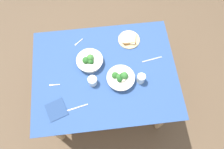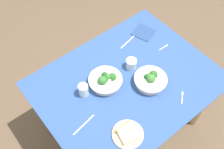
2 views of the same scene
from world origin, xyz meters
TOP-DOWN VIEW (x-y plane):
  - ground_plane at (0.00, 0.00)m, footprint 6.00×6.00m
  - dining_table at (0.00, 0.00)m, footprint 1.33×1.03m
  - broccoli_bowl_far at (-0.13, 0.12)m, footprint 0.25×0.25m
  - broccoli_bowl_near at (0.14, -0.09)m, footprint 0.25×0.25m
  - bread_side_plate at (0.27, 0.33)m, footprint 0.21×0.21m
  - water_glass_center at (0.31, -0.12)m, footprint 0.07×0.07m
  - water_glass_side at (-0.12, -0.09)m, footprint 0.08×0.08m
  - fork_by_far_bowl at (-0.46, -0.07)m, footprint 0.09×0.01m
  - fork_by_near_bowl at (-0.22, 0.35)m, footprint 0.09×0.07m
  - table_knife_left at (0.46, 0.09)m, footprint 0.19×0.04m
  - table_knife_right at (-0.27, -0.30)m, footprint 0.19×0.05m
  - napkin_folded_upper at (-0.45, -0.30)m, footprint 0.21×0.21m

SIDE VIEW (x-z plane):
  - ground_plane at x=0.00m, z-range 0.00..0.00m
  - dining_table at x=0.00m, z-range 0.26..1.00m
  - table_knife_left at x=0.46m, z-range 0.74..0.75m
  - table_knife_right at x=-0.27m, z-range 0.74..0.75m
  - fork_by_near_bowl at x=-0.22m, z-range 0.74..0.75m
  - fork_by_far_bowl at x=-0.46m, z-range 0.74..0.75m
  - napkin_folded_upper at x=-0.45m, z-range 0.74..0.75m
  - bread_side_plate at x=0.27m, z-range 0.74..0.77m
  - broccoli_bowl_far at x=-0.13m, z-range 0.72..0.84m
  - water_glass_side at x=-0.12m, z-range 0.74..0.82m
  - broccoli_bowl_near at x=0.14m, z-range 0.73..0.84m
  - water_glass_center at x=0.31m, z-range 0.74..0.84m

